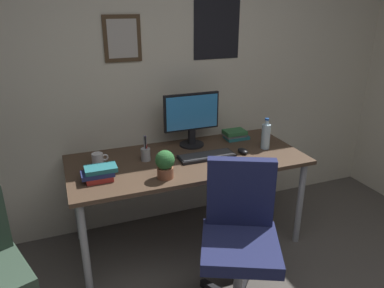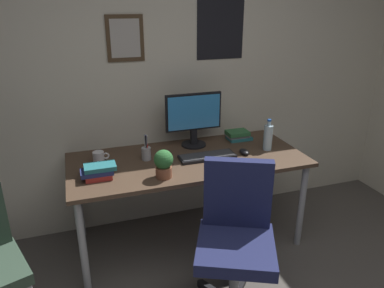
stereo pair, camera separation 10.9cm
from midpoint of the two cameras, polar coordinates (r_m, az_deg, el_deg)
name	(u,v)px [view 1 (the left image)]	position (r m, az deg, el deg)	size (l,w,h in m)	color
wall_back	(168,72)	(3.04, -4.89, 11.10)	(4.40, 0.10, 2.60)	beige
desk	(187,166)	(2.79, -1.85, -3.48)	(1.77, 0.79, 0.73)	#4C3828
office_chair	(240,230)	(2.32, 6.13, -13.20)	(0.61, 0.61, 0.95)	#1E234C
monitor	(192,117)	(2.93, -1.13, 4.18)	(0.46, 0.20, 0.43)	black
keyboard	(207,156)	(2.76, 1.16, -1.90)	(0.43, 0.15, 0.03)	black
computer_mouse	(243,151)	(2.87, 6.86, -1.07)	(0.06, 0.11, 0.04)	black
water_bottle	(266,136)	(2.96, 10.42, 1.25)	(0.07, 0.07, 0.25)	silver
coffee_mug_near	(98,159)	(2.74, -15.57, -2.26)	(0.12, 0.08, 0.09)	white
potted_plant	(165,163)	(2.43, -5.52, -3.04)	(0.13, 0.13, 0.20)	brown
pen_cup	(146,154)	(2.73, -8.39, -1.50)	(0.07, 0.07, 0.20)	#9EA0A5
book_stack_left	(99,173)	(2.50, -15.51, -4.44)	(0.23, 0.14, 0.09)	#B22D28
book_stack_right	(235,135)	(3.15, 5.77, 1.47)	(0.21, 0.15, 0.08)	#26727A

